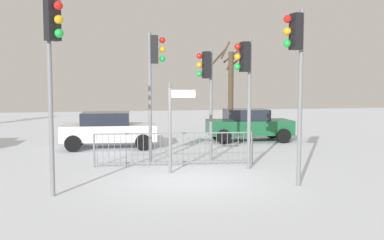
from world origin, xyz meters
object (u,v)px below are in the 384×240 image
traffic_light_mid_left (296,58)px  bare_tree_left (231,84)px  traffic_light_foreground_left (154,68)px  car_white_far (109,129)px  traffic_light_foreground_right (53,51)px  direction_sign_post (172,122)px  traffic_light_rear_left (245,74)px  car_green_trailing (248,124)px  traffic_light_mid_right (207,79)px

traffic_light_mid_left → bare_tree_left: bearing=-17.8°
traffic_light_foreground_left → car_white_far: bearing=-149.7°
traffic_light_foreground_right → direction_sign_post: size_ratio=1.71×
direction_sign_post → traffic_light_rear_left: bearing=12.5°
traffic_light_foreground_left → traffic_light_mid_left: bearing=47.9°
traffic_light_rear_left → direction_sign_post: (-2.26, -0.11, -1.41)m
traffic_light_rear_left → bare_tree_left: bearing=-23.2°
traffic_light_foreground_right → traffic_light_mid_left: traffic_light_foreground_right is taller
traffic_light_foreground_left → traffic_light_mid_left: traffic_light_mid_left is taller
car_green_trailing → traffic_light_foreground_right: bearing=-127.3°
traffic_light_rear_left → direction_sign_post: size_ratio=1.48×
traffic_light_mid_left → direction_sign_post: bearing=44.2°
traffic_light_mid_left → direction_sign_post: (-2.79, 2.26, -1.77)m
traffic_light_mid_right → car_white_far: bearing=38.3°
direction_sign_post → car_white_far: (-1.73, 5.47, -0.75)m
traffic_light_foreground_right → car_white_far: (1.36, 7.56, -2.61)m
direction_sign_post → car_white_far: direction_sign_post is taller
traffic_light_mid_right → bare_tree_left: 11.54m
direction_sign_post → car_green_trailing: size_ratio=0.68×
direction_sign_post → bare_tree_left: (5.66, 12.60, 1.09)m
direction_sign_post → car_white_far: size_ratio=0.68×
traffic_light_rear_left → traffic_light_foreground_right: bearing=104.4°
traffic_light_mid_right → traffic_light_mid_left: size_ratio=0.85×
traffic_light_mid_left → car_white_far: (-4.52, 7.72, -2.52)m
traffic_light_foreground_right → traffic_light_foreground_left: 4.70m
traffic_light_foreground_right → traffic_light_mid_left: size_ratio=1.03×
traffic_light_mid_right → direction_sign_post: size_ratio=1.42×
car_white_far → traffic_light_foreground_right: bearing=-95.3°
traffic_light_foreground_right → traffic_light_rear_left: bearing=163.8°
traffic_light_foreground_right → direction_sign_post: (3.09, 2.09, -1.85)m
car_white_far → traffic_light_rear_left: bearing=-48.3°
traffic_light_mid_right → traffic_light_foreground_right: (-4.59, -3.93, 0.58)m
traffic_light_foreground_right → traffic_light_rear_left: size_ratio=1.15×
traffic_light_rear_left → car_green_trailing: (2.32, 6.19, -2.16)m
traffic_light_mid_right → traffic_light_foreground_right: 6.07m
traffic_light_foreground_right → car_green_trailing: 11.67m
bare_tree_left → car_white_far: bearing=-136.0°
traffic_light_rear_left → car_white_far: (-4.00, 5.35, -2.16)m
traffic_light_mid_left → bare_tree_left: size_ratio=0.87×
traffic_light_rear_left → traffic_light_foreground_left: 3.02m
direction_sign_post → traffic_light_foreground_right: bearing=-136.2°
traffic_light_mid_left → car_white_far: 9.30m
traffic_light_foreground_left → car_white_far: size_ratio=1.09×
traffic_light_mid_right → bare_tree_left: (4.17, 10.76, -0.18)m
traffic_light_foreground_left → car_green_trailing: traffic_light_foreground_left is taller
traffic_light_foreground_left → traffic_light_mid_right: bearing=104.5°
traffic_light_foreground_left → traffic_light_rear_left: bearing=68.3°
traffic_light_foreground_right → traffic_light_foreground_left: (2.78, 3.78, -0.22)m
traffic_light_mid_right → traffic_light_foreground_left: size_ratio=0.89×
traffic_light_mid_right → car_green_trailing: 5.79m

